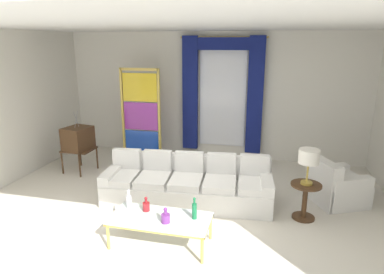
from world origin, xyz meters
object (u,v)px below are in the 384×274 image
object	(u,v)px
armchair_white	(335,187)
peacock_figurine	(151,160)
round_side_table	(305,198)
coffee_table	(160,220)
bottle_ruby_flask	(129,201)
bottle_crystal_tall	(166,217)
vintage_tv	(78,139)
bottle_blue_decanter	(146,206)
couch_white_long	(188,185)
table_lamp_brass	(309,158)
stained_glass_divider	(141,118)
bottle_amber_squat	(194,210)

from	to	relation	value
armchair_white	peacock_figurine	world-z (taller)	armchair_white
round_side_table	coffee_table	bearing A→B (deg)	-148.28
bottle_ruby_flask	peacock_figurine	distance (m)	2.63
bottle_crystal_tall	vintage_tv	size ratio (longest dim) A/B	0.16
bottle_ruby_flask	peacock_figurine	xyz separation A→B (m)	(-0.61, 2.54, -0.30)
round_side_table	bottle_blue_decanter	bearing A→B (deg)	-154.18
couch_white_long	bottle_blue_decanter	distance (m)	1.31
couch_white_long	peacock_figurine	bearing A→B (deg)	132.00
table_lamp_brass	stained_glass_divider	bearing A→B (deg)	151.29
bottle_ruby_flask	round_side_table	size ratio (longest dim) A/B	0.48
bottle_amber_squat	bottle_ruby_flask	xyz separation A→B (m)	(-1.00, 0.09, -0.02)
bottle_blue_decanter	table_lamp_brass	bearing A→B (deg)	25.82
couch_white_long	vintage_tv	distance (m)	2.83
couch_white_long	bottle_ruby_flask	size ratio (longest dim) A/B	10.41
bottle_blue_decanter	stained_glass_divider	size ratio (longest dim) A/B	0.10
round_side_table	armchair_white	bearing A→B (deg)	52.20
couch_white_long	table_lamp_brass	distance (m)	2.11
armchair_white	bottle_ruby_flask	bearing A→B (deg)	-150.05
round_side_table	couch_white_long	bearing A→B (deg)	174.99
coffee_table	armchair_white	size ratio (longest dim) A/B	1.28
bottle_amber_squat	bottle_ruby_flask	world-z (taller)	bottle_amber_squat
couch_white_long	stained_glass_divider	xyz separation A→B (m)	(-1.57, 1.77, 0.75)
bottle_amber_squat	bottle_crystal_tall	bearing A→B (deg)	-151.41
bottle_blue_decanter	round_side_table	distance (m)	2.52
bottle_crystal_tall	armchair_white	xyz separation A→B (m)	(2.45, 2.07, -0.20)
bottle_amber_squat	armchair_white	size ratio (longest dim) A/B	0.29
round_side_table	table_lamp_brass	size ratio (longest dim) A/B	1.04
armchair_white	peacock_figurine	xyz separation A→B (m)	(-3.71, 0.76, -0.07)
round_side_table	table_lamp_brass	bearing A→B (deg)	0.00
couch_white_long	peacock_figurine	distance (m)	1.76
peacock_figurine	round_side_table	world-z (taller)	round_side_table
couch_white_long	coffee_table	bearing A→B (deg)	-91.18
bottle_blue_decanter	bottle_ruby_flask	size ratio (longest dim) A/B	0.76
couch_white_long	bottle_ruby_flask	bearing A→B (deg)	-114.64
bottle_ruby_flask	round_side_table	bearing A→B (deg)	22.72
armchair_white	coffee_table	bearing A→B (deg)	-142.58
couch_white_long	round_side_table	size ratio (longest dim) A/B	5.02
couch_white_long	round_side_table	distance (m)	1.98
coffee_table	bottle_amber_squat	size ratio (longest dim) A/B	4.39
vintage_tv	stained_glass_divider	size ratio (longest dim) A/B	0.61
armchair_white	round_side_table	distance (m)	0.92
bottle_blue_decanter	armchair_white	xyz separation A→B (m)	(2.83, 1.82, -0.20)
coffee_table	peacock_figurine	bearing A→B (deg)	112.88
vintage_tv	table_lamp_brass	distance (m)	4.76
bottle_ruby_flask	stained_glass_divider	world-z (taller)	stained_glass_divider
bottle_crystal_tall	stained_glass_divider	world-z (taller)	stained_glass_divider
round_side_table	bottle_ruby_flask	bearing A→B (deg)	-157.28
armchair_white	bottle_crystal_tall	bearing A→B (deg)	-139.90
bottle_crystal_tall	bottle_amber_squat	bearing A→B (deg)	28.59
bottle_crystal_tall	armchair_white	bearing A→B (deg)	40.10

